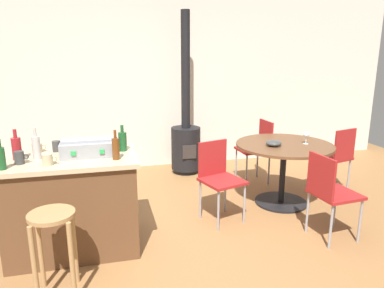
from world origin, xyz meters
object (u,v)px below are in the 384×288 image
at_px(bottle_2, 1,158).
at_px(cup_4, 57,146).
at_px(cup_2, 37,148).
at_px(cup_1, 48,160).
at_px(bottle_3, 123,141).
at_px(bottle_0, 116,148).
at_px(wooden_stool, 54,236).
at_px(folding_chair_near, 219,175).
at_px(wine_glass, 306,135).
at_px(wood_stove, 186,136).
at_px(cup_0, 75,143).
at_px(toolbox, 88,148).
at_px(dining_table, 284,158).
at_px(folding_chair_right, 258,146).
at_px(folding_chair_left, 336,155).
at_px(cup_3, 19,158).
at_px(bottle_4, 36,147).
at_px(bottle_1, 17,148).
at_px(serving_bowl, 274,143).
at_px(kitchen_island, 74,202).
at_px(folding_chair_far, 330,190).

bearing_deg(bottle_2, cup_4, 52.85).
bearing_deg(cup_2, cup_4, -3.07).
bearing_deg(cup_1, bottle_3, 26.78).
height_order(bottle_0, bottle_2, bottle_0).
height_order(wooden_stool, folding_chair_near, folding_chair_near).
distance_m(bottle_3, wine_glass, 2.15).
bearing_deg(wooden_stool, wood_stove, 58.43).
distance_m(cup_0, cup_1, 0.54).
bearing_deg(toolbox, wine_glass, 9.79).
height_order(wooden_stool, toolbox, toolbox).
bearing_deg(cup_2, wood_stove, 43.21).
relative_size(dining_table, toolbox, 2.41).
relative_size(dining_table, bottle_3, 4.65).
bearing_deg(toolbox, cup_0, 113.63).
relative_size(wooden_stool, folding_chair_right, 0.77).
xyz_separation_m(folding_chair_near, folding_chair_left, (1.69, 0.35, 0.01)).
height_order(dining_table, folding_chair_right, folding_chair_right).
bearing_deg(folding_chair_near, dining_table, 12.87).
distance_m(folding_chair_left, bottle_0, 2.92).
bearing_deg(cup_3, wood_stove, 47.33).
height_order(folding_chair_left, cup_3, cup_3).
bearing_deg(cup_1, bottle_4, 118.98).
bearing_deg(folding_chair_right, bottle_0, -143.82).
height_order(dining_table, bottle_4, bottle_4).
height_order(cup_3, cup_4, cup_3).
xyz_separation_m(folding_chair_near, wood_stove, (0.01, 1.62, 0.06)).
height_order(dining_table, bottle_1, bottle_1).
distance_m(wooden_stool, serving_bowl, 2.53).
height_order(wooden_stool, dining_table, dining_table).
xyz_separation_m(wooden_stool, bottle_1, (-0.33, 0.69, 0.50)).
bearing_deg(bottle_1, serving_bowl, 8.57).
bearing_deg(folding_chair_left, cup_0, -173.85).
bearing_deg(serving_bowl, kitchen_island, -169.98).
bearing_deg(bottle_2, cup_3, 51.14).
xyz_separation_m(bottle_2, bottle_3, (0.94, 0.34, -0.00)).
distance_m(wooden_stool, bottle_3, 1.07).
xyz_separation_m(folding_chair_near, folding_chair_right, (0.90, 0.99, 0.01)).
relative_size(bottle_1, cup_2, 2.10).
xyz_separation_m(folding_chair_near, cup_4, (-1.60, -0.06, 0.43)).
xyz_separation_m(folding_chair_right, bottle_2, (-2.85, -1.51, 0.46)).
bearing_deg(kitchen_island, wine_glass, 8.51).
relative_size(bottle_1, cup_4, 2.40).
relative_size(folding_chair_right, cup_4, 7.91).
bearing_deg(cup_4, wooden_stool, -87.68).
distance_m(wooden_stool, toolbox, 0.86).
relative_size(bottle_0, bottle_1, 0.97).
bearing_deg(bottle_1, folding_chair_far, -8.87).
bearing_deg(folding_chair_far, bottle_4, 171.39).
distance_m(toolbox, cup_3, 0.55).
height_order(toolbox, bottle_4, bottle_4).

